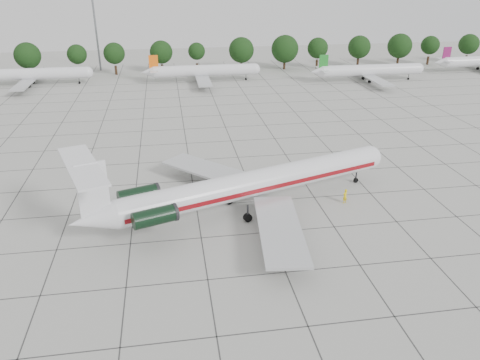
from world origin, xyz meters
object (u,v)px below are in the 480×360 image
at_px(main_airliner, 242,186).
at_px(bg_airliner_c, 204,71).
at_px(bg_airliner_b, 33,74).
at_px(ground_crew, 345,196).
at_px(bg_airliner_d, 370,70).
at_px(floodlight_mast, 95,20).

xyz_separation_m(main_airliner, bg_airliner_c, (1.75, 74.22, -0.67)).
xyz_separation_m(main_airliner, bg_airliner_b, (-42.74, 76.85, -0.67)).
height_order(ground_crew, bg_airliner_d, bg_airliner_d).
height_order(bg_airliner_b, floodlight_mast, floodlight_mast).
relative_size(bg_airliner_d, floodlight_mast, 1.11).
bearing_deg(bg_airliner_b, bg_airliner_c, -3.38).
height_order(main_airliner, bg_airliner_c, main_airliner).
bearing_deg(bg_airliner_b, ground_crew, -53.65).
distance_m(bg_airliner_c, bg_airliner_d, 44.76).
bearing_deg(floodlight_mast, ground_crew, -66.25).
relative_size(bg_airliner_b, bg_airliner_d, 1.00).
distance_m(bg_airliner_c, floodlight_mast, 37.42).
height_order(ground_crew, floodlight_mast, floodlight_mast).
relative_size(ground_crew, bg_airliner_c, 0.07).
bearing_deg(ground_crew, bg_airliner_c, -109.29).
height_order(main_airliner, bg_airliner_b, main_airliner).
distance_m(bg_airliner_b, bg_airliner_d, 89.24).
xyz_separation_m(bg_airliner_b, bg_airliner_c, (44.48, -2.63, 0.00)).
bearing_deg(main_airliner, floodlight_mast, 87.60).
height_order(bg_airliner_c, bg_airliner_d, same).
bearing_deg(bg_airliner_d, floodlight_mast, 160.20).
distance_m(main_airliner, bg_airliner_c, 74.24).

